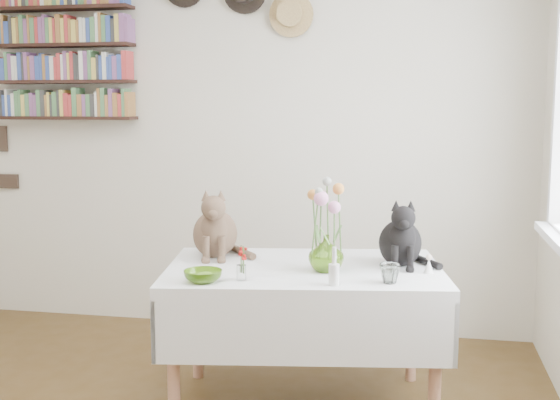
% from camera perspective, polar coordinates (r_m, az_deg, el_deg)
% --- Properties ---
extents(room, '(4.08, 4.58, 2.58)m').
position_cam_1_polar(room, '(2.57, -17.98, 1.88)').
color(room, brown).
rests_on(room, ground).
extents(dining_table, '(1.44, 1.05, 0.71)m').
position_cam_1_polar(dining_table, '(3.47, 1.96, -8.25)').
color(dining_table, white).
rests_on(dining_table, room).
extents(tabby_cat, '(0.31, 0.36, 0.37)m').
position_cam_1_polar(tabby_cat, '(3.64, -5.30, -1.73)').
color(tabby_cat, brown).
rests_on(tabby_cat, dining_table).
extents(black_cat, '(0.26, 0.32, 0.34)m').
position_cam_1_polar(black_cat, '(3.48, 9.76, -2.47)').
color(black_cat, black).
rests_on(black_cat, dining_table).
extents(flower_vase, '(0.21, 0.21, 0.18)m').
position_cam_1_polar(flower_vase, '(3.32, 3.77, -4.34)').
color(flower_vase, '#9ACC42').
rests_on(flower_vase, dining_table).
extents(green_bowl, '(0.20, 0.20, 0.05)m').
position_cam_1_polar(green_bowl, '(3.16, -6.28, -6.17)').
color(green_bowl, '#9ACC42').
rests_on(green_bowl, dining_table).
extents(drinking_glass, '(0.11, 0.11, 0.09)m').
position_cam_1_polar(drinking_glass, '(3.15, 8.90, -5.92)').
color(drinking_glass, white).
rests_on(drinking_glass, dining_table).
extents(candlestick, '(0.05, 0.05, 0.17)m').
position_cam_1_polar(candlestick, '(3.08, 4.41, -5.90)').
color(candlestick, white).
rests_on(candlestick, dining_table).
extents(berry_jar, '(0.04, 0.04, 0.18)m').
position_cam_1_polar(berry_jar, '(3.16, -3.17, -5.16)').
color(berry_jar, white).
rests_on(berry_jar, dining_table).
extents(porcelain_figurine, '(0.05, 0.05, 0.09)m').
position_cam_1_polar(porcelain_figurine, '(3.36, 12.00, -5.19)').
color(porcelain_figurine, white).
rests_on(porcelain_figurine, dining_table).
extents(flower_bouquet, '(0.17, 0.12, 0.39)m').
position_cam_1_polar(flower_bouquet, '(3.29, 3.79, 0.04)').
color(flower_bouquet, '#4C7233').
rests_on(flower_bouquet, flower_vase).
extents(bookshelf_unit, '(1.00, 0.16, 0.91)m').
position_cam_1_polar(bookshelf_unit, '(5.00, -17.35, 11.48)').
color(bookshelf_unit, black).
rests_on(bookshelf_unit, room).
extents(wall_art_plaques, '(0.21, 0.02, 0.44)m').
position_cam_1_polar(wall_art_plaques, '(5.33, -21.70, 3.31)').
color(wall_art_plaques, '#38281E').
rests_on(wall_art_plaques, room).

